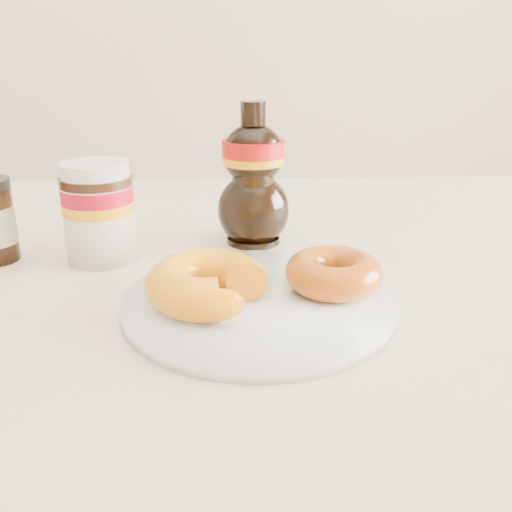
{
  "coord_description": "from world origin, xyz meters",
  "views": [
    {
      "loc": [
        0.04,
        -0.49,
        0.99
      ],
      "look_at": [
        0.07,
        0.05,
        0.79
      ],
      "focal_mm": 40.0,
      "sensor_mm": 36.0,
      "label": 1
    }
  ],
  "objects_px": {
    "dining_table": "(195,337)",
    "nutella_jar": "(99,208)",
    "plate": "(259,303)",
    "donut_bitten": "(207,283)",
    "donut_whole": "(334,273)",
    "syrup_bottle": "(253,175)"
  },
  "relations": [
    {
      "from": "plate",
      "to": "nutella_jar",
      "type": "relative_size",
      "value": 2.26
    },
    {
      "from": "dining_table",
      "to": "plate",
      "type": "height_order",
      "value": "plate"
    },
    {
      "from": "dining_table",
      "to": "syrup_bottle",
      "type": "bearing_deg",
      "value": 52.02
    },
    {
      "from": "donut_whole",
      "to": "plate",
      "type": "bearing_deg",
      "value": -167.78
    },
    {
      "from": "dining_table",
      "to": "donut_whole",
      "type": "distance_m",
      "value": 0.2
    },
    {
      "from": "donut_bitten",
      "to": "donut_whole",
      "type": "height_order",
      "value": "donut_bitten"
    },
    {
      "from": "donut_bitten",
      "to": "donut_whole",
      "type": "xyz_separation_m",
      "value": [
        0.12,
        0.03,
        -0.0
      ]
    },
    {
      "from": "donut_bitten",
      "to": "nutella_jar",
      "type": "bearing_deg",
      "value": 124.45
    },
    {
      "from": "dining_table",
      "to": "nutella_jar",
      "type": "bearing_deg",
      "value": 158.5
    },
    {
      "from": "plate",
      "to": "nutella_jar",
      "type": "bearing_deg",
      "value": 140.53
    },
    {
      "from": "donut_whole",
      "to": "syrup_bottle",
      "type": "xyz_separation_m",
      "value": [
        -0.07,
        0.18,
        0.06
      ]
    },
    {
      "from": "syrup_bottle",
      "to": "plate",
      "type": "bearing_deg",
      "value": -91.13
    },
    {
      "from": "dining_table",
      "to": "syrup_bottle",
      "type": "xyz_separation_m",
      "value": [
        0.07,
        0.09,
        0.17
      ]
    },
    {
      "from": "nutella_jar",
      "to": "dining_table",
      "type": "bearing_deg",
      "value": -21.5
    },
    {
      "from": "donut_whole",
      "to": "nutella_jar",
      "type": "xyz_separation_m",
      "value": [
        -0.25,
        0.13,
        0.03
      ]
    },
    {
      "from": "dining_table",
      "to": "plate",
      "type": "xyz_separation_m",
      "value": [
        0.07,
        -0.1,
        0.09
      ]
    },
    {
      "from": "donut_bitten",
      "to": "nutella_jar",
      "type": "xyz_separation_m",
      "value": [
        -0.13,
        0.15,
        0.03
      ]
    },
    {
      "from": "donut_bitten",
      "to": "nutella_jar",
      "type": "relative_size",
      "value": 0.99
    },
    {
      "from": "nutella_jar",
      "to": "plate",
      "type": "bearing_deg",
      "value": -39.47
    },
    {
      "from": "plate",
      "to": "syrup_bottle",
      "type": "distance_m",
      "value": 0.21
    },
    {
      "from": "plate",
      "to": "donut_bitten",
      "type": "distance_m",
      "value": 0.05
    },
    {
      "from": "dining_table",
      "to": "donut_whole",
      "type": "xyz_separation_m",
      "value": [
        0.14,
        -0.09,
        0.11
      ]
    }
  ]
}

